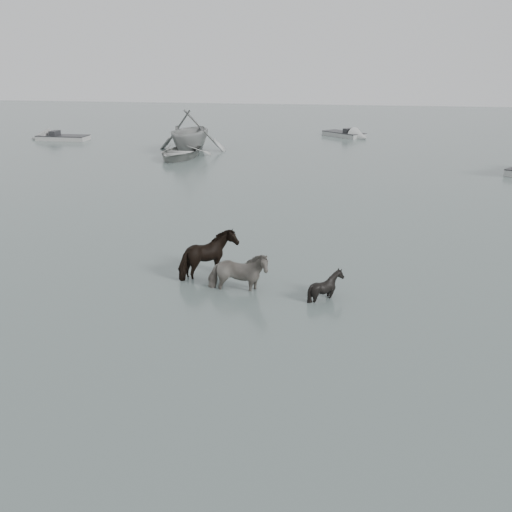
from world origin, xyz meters
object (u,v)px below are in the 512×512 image
pony_dark (209,251)px  pony_pinto (238,266)px  rowboat_lead (179,151)px  pony_black (326,280)px

pony_dark → pony_pinto: bearing=-121.0°
rowboat_lead → pony_black: bearing=-59.4°
pony_black → rowboat_lead: size_ratio=0.23×
pony_dark → rowboat_lead: bearing=32.3°
pony_pinto → pony_dark: (-1.11, 1.07, 0.05)m
pony_dark → pony_black: bearing=-94.5°
pony_black → rowboat_lead: 24.66m
pony_dark → pony_black: (3.66, -1.15, -0.26)m
pony_pinto → pony_black: (2.56, -0.09, -0.22)m
rowboat_lead → pony_dark: bearing=-66.5°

